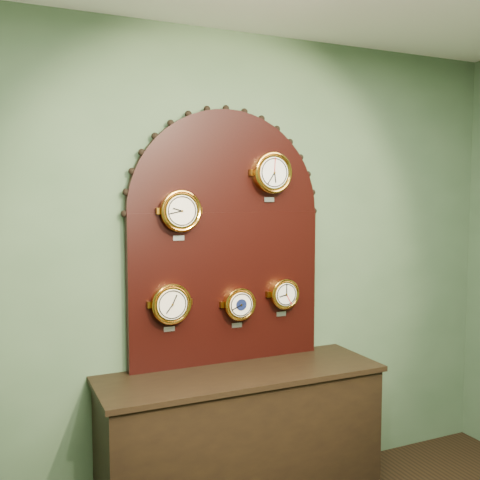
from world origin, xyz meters
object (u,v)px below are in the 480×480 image
shop_counter (241,444)px  arabic_clock (272,173)px  roman_clock (180,211)px  hygrometer (171,304)px  tide_clock (284,294)px  barometer (239,304)px  display_board (226,230)px

shop_counter → arabic_clock: arabic_clock is taller
roman_clock → hygrometer: size_ratio=1.02×
tide_clock → hygrometer: bearing=-179.9°
roman_clock → tide_clock: 0.84m
shop_counter → roman_clock: 1.39m
roman_clock → barometer: bearing=0.1°
barometer → hygrometer: bearing=-179.9°
roman_clock → barometer: (0.36, 0.00, -0.56)m
display_board → shop_counter: bearing=-90.0°
display_board → barometer: display_board is taller
arabic_clock → tide_clock: bearing=1.0°
shop_counter → display_board: (0.00, 0.22, 1.23)m
barometer → shop_counter: bearing=-109.3°
display_board → barometer: (0.05, -0.07, -0.44)m
display_board → roman_clock: (-0.31, -0.07, 0.12)m
display_board → barometer: 0.45m
tide_clock → roman_clock: bearing=-179.9°
display_board → arabic_clock: display_board is taller
shop_counter → arabic_clock: bearing=29.6°
display_board → arabic_clock: size_ratio=5.12×
tide_clock → arabic_clock: bearing=-179.0°
shop_counter → hygrometer: (-0.37, 0.15, 0.82)m
hygrometer → arabic_clock: bearing=-0.0°
display_board → tide_clock: display_board is taller
shop_counter → barometer: barometer is taller
roman_clock → arabic_clock: size_ratio=0.96×
hygrometer → roman_clock: bearing=-0.1°
roman_clock → arabic_clock: 0.62m
display_board → roman_clock: bearing=-167.7°
hygrometer → barometer: bearing=0.1°
arabic_clock → hygrometer: bearing=180.0°
shop_counter → hygrometer: 0.91m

